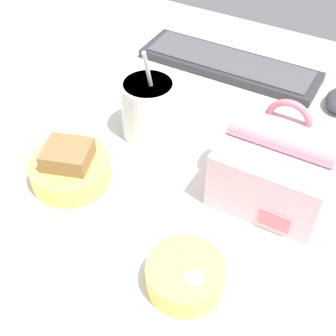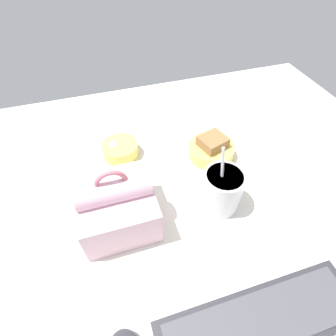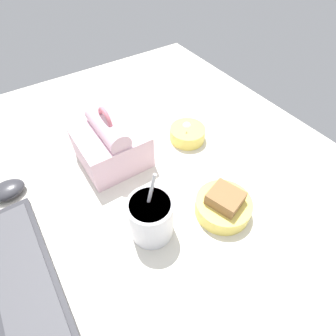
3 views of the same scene
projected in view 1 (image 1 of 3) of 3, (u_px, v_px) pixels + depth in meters
The scene contains 6 objects.
desk_surface at pixel (169, 169), 79.88cm from camera, with size 140.00×110.00×2.00cm.
keyboard at pixel (229, 64), 99.91cm from camera, with size 38.52×11.32×2.10cm.
lunch_bag at pixel (279, 162), 70.94cm from camera, with size 16.57×16.99×17.46cm.
soup_cup at pixel (149, 108), 81.47cm from camera, with size 9.54×9.54×17.75cm.
bento_bowl_sandwich at pixel (70, 168), 74.96cm from camera, with size 13.04×13.04×6.96cm.
bento_bowl_snacks at pixel (185, 275), 61.29cm from camera, with size 10.49×10.49×4.74cm.
Camera 1 is at (27.57, -49.87, 56.98)cm, focal length 50.00 mm.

